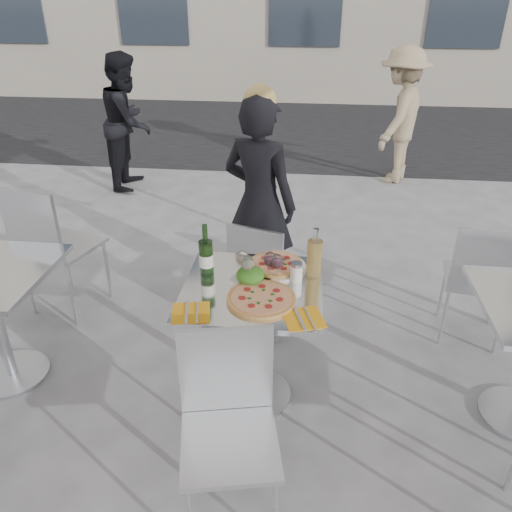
# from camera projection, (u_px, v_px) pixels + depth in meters

# --- Properties ---
(ground) EXTENTS (80.00, 80.00, 0.00)m
(ground) POSITION_uv_depth(u_px,v_px,m) (253.00, 395.00, 2.94)
(ground) COLOR slate
(street_asphalt) EXTENTS (24.00, 5.00, 0.00)m
(street_asphalt) POSITION_uv_depth(u_px,v_px,m) (297.00, 127.00, 8.62)
(street_asphalt) COLOR black
(street_asphalt) RESTS_ON ground
(main_table) EXTENTS (0.72, 0.72, 0.75)m
(main_table) POSITION_uv_depth(u_px,v_px,m) (253.00, 320.00, 2.68)
(main_table) COLOR #B7BABF
(main_table) RESTS_ON ground
(chair_far) EXTENTS (0.48, 0.49, 0.83)m
(chair_far) POSITION_uv_depth(u_px,v_px,m) (261.00, 270.00, 3.26)
(chair_far) COLOR silver
(chair_far) RESTS_ON ground
(chair_near) EXTENTS (0.48, 0.49, 0.89)m
(chair_near) POSITION_uv_depth(u_px,v_px,m) (228.00, 413.00, 2.11)
(chair_near) COLOR silver
(chair_near) RESTS_ON ground
(side_chair_lfar) EXTENTS (0.57, 0.58, 1.00)m
(side_chair_lfar) POSITION_uv_depth(u_px,v_px,m) (49.00, 241.00, 3.40)
(side_chair_lfar) COLOR silver
(side_chair_lfar) RESTS_ON ground
(side_chair_rfar) EXTENTS (0.46, 0.47, 0.88)m
(side_chair_rfar) POSITION_uv_depth(u_px,v_px,m) (481.00, 275.00, 3.14)
(side_chair_rfar) COLOR silver
(side_chair_rfar) RESTS_ON ground
(woman_diner) EXTENTS (0.66, 0.56, 1.53)m
(woman_diner) POSITION_uv_depth(u_px,v_px,m) (259.00, 204.00, 3.54)
(woman_diner) COLOR black
(woman_diner) RESTS_ON ground
(pedestrian_a) EXTENTS (0.61, 0.77, 1.52)m
(pedestrian_a) POSITION_uv_depth(u_px,v_px,m) (128.00, 122.00, 5.72)
(pedestrian_a) COLOR black
(pedestrian_a) RESTS_ON ground
(pedestrian_b) EXTENTS (0.94, 1.16, 1.57)m
(pedestrian_b) POSITION_uv_depth(u_px,v_px,m) (400.00, 116.00, 5.86)
(pedestrian_b) COLOR tan
(pedestrian_b) RESTS_ON ground
(pizza_near) EXTENTS (0.34, 0.34, 0.02)m
(pizza_near) POSITION_uv_depth(u_px,v_px,m) (261.00, 298.00, 2.47)
(pizza_near) COLOR tan
(pizza_near) RESTS_ON main_table
(pizza_far) EXTENTS (0.33, 0.33, 0.03)m
(pizza_far) POSITION_uv_depth(u_px,v_px,m) (276.00, 265.00, 2.75)
(pizza_far) COLOR white
(pizza_far) RESTS_ON main_table
(salad_plate) EXTENTS (0.22, 0.22, 0.09)m
(salad_plate) POSITION_uv_depth(u_px,v_px,m) (250.00, 277.00, 2.60)
(salad_plate) COLOR white
(salad_plate) RESTS_ON main_table
(wine_bottle) EXTENTS (0.07, 0.08, 0.29)m
(wine_bottle) POSITION_uv_depth(u_px,v_px,m) (206.00, 256.00, 2.64)
(wine_bottle) COLOR #2A5821
(wine_bottle) RESTS_ON main_table
(carafe) EXTENTS (0.08, 0.08, 0.29)m
(carafe) POSITION_uv_depth(u_px,v_px,m) (314.00, 258.00, 2.60)
(carafe) COLOR tan
(carafe) RESTS_ON main_table
(sugar_shaker) EXTENTS (0.06, 0.06, 0.11)m
(sugar_shaker) POSITION_uv_depth(u_px,v_px,m) (296.00, 272.00, 2.61)
(sugar_shaker) COLOR white
(sugar_shaker) RESTS_ON main_table
(wineglass_white_a) EXTENTS (0.07, 0.07, 0.16)m
(wineglass_white_a) POSITION_uv_depth(u_px,v_px,m) (242.00, 259.00, 2.62)
(wineglass_white_a) COLOR white
(wineglass_white_a) RESTS_ON main_table
(wineglass_white_b) EXTENTS (0.07, 0.07, 0.16)m
(wineglass_white_b) POSITION_uv_depth(u_px,v_px,m) (248.00, 264.00, 2.57)
(wineglass_white_b) COLOR white
(wineglass_white_b) RESTS_ON main_table
(wineglass_red_a) EXTENTS (0.07, 0.07, 0.16)m
(wineglass_red_a) POSITION_uv_depth(u_px,v_px,m) (277.00, 263.00, 2.58)
(wineglass_red_a) COLOR white
(wineglass_red_a) RESTS_ON main_table
(wineglass_red_b) EXTENTS (0.07, 0.07, 0.16)m
(wineglass_red_b) POSITION_uv_depth(u_px,v_px,m) (270.00, 260.00, 2.60)
(wineglass_red_b) COLOR white
(wineglass_red_b) RESTS_ON main_table
(napkin_left) EXTENTS (0.21, 0.21, 0.01)m
(napkin_left) POSITION_uv_depth(u_px,v_px,m) (191.00, 313.00, 2.37)
(napkin_left) COLOR #F2A615
(napkin_left) RESTS_ON main_table
(napkin_right) EXTENTS (0.23, 0.23, 0.01)m
(napkin_right) POSITION_uv_depth(u_px,v_px,m) (303.00, 318.00, 2.33)
(napkin_right) COLOR #F2A615
(napkin_right) RESTS_ON main_table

